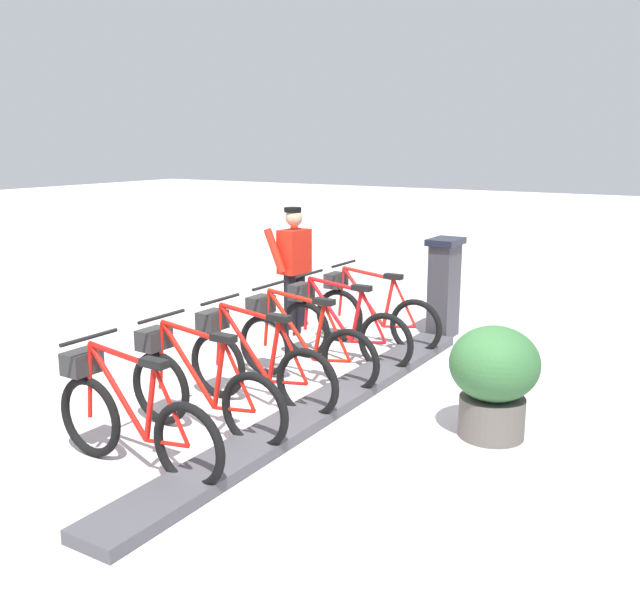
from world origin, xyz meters
name	(u,v)px	position (x,y,z in m)	size (l,w,h in m)	color
ground_plane	(321,412)	(0.00, 0.00, 0.00)	(60.00, 60.00, 0.00)	beige
dock_rail_base	(321,407)	(0.00, 0.00, 0.05)	(0.44, 5.55, 0.10)	#47474C
payment_kiosk	(444,286)	(0.05, -3.08, 0.67)	(0.36, 0.52, 1.28)	#38383D
bike_docked_0	(371,313)	(0.62, -2.17, 0.43)	(1.72, 0.54, 1.02)	black
bike_docked_1	(338,327)	(0.62, -1.38, 0.43)	(1.72, 0.54, 1.02)	black
bike_docked_2	(300,343)	(0.62, -0.59, 0.43)	(1.72, 0.54, 1.02)	black
bike_docked_3	(254,363)	(0.62, 0.20, 0.43)	(1.72, 0.54, 1.02)	black
bike_docked_4	(198,387)	(0.62, 0.99, 0.43)	(1.72, 0.54, 1.02)	black
bike_docked_5	(129,417)	(0.62, 1.78, 0.43)	(1.72, 0.54, 1.02)	black
worker_near_rack	(294,266)	(1.74, -2.15, 0.91)	(0.51, 0.65, 1.66)	white
planter_bush	(494,376)	(-1.53, -0.30, 0.54)	(0.76, 0.76, 0.97)	#59544C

